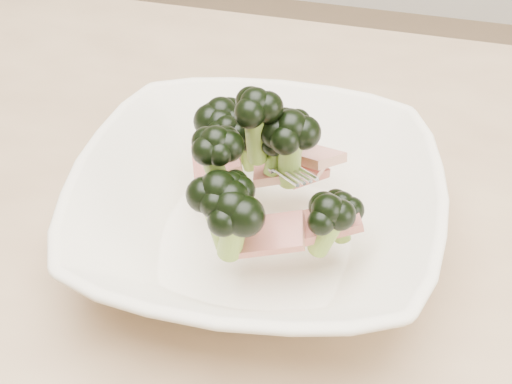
% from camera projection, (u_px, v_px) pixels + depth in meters
% --- Properties ---
extents(dining_table, '(1.20, 0.80, 0.75)m').
position_uv_depth(dining_table, '(200.00, 361.00, 0.57)').
color(dining_table, tan).
rests_on(dining_table, ground).
extents(broccoli_dish, '(0.28, 0.28, 0.13)m').
position_uv_depth(broccoli_dish, '(256.00, 204.00, 0.50)').
color(broccoli_dish, white).
rests_on(broccoli_dish, dining_table).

